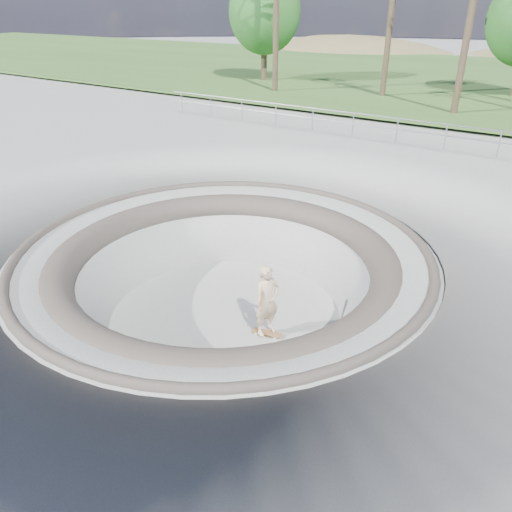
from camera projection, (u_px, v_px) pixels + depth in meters
The scene contains 7 objects.
ground at pixel (224, 250), 12.35m from camera, with size 180.00×180.00×0.00m, color #AEAFA9.
skate_bowl at pixel (226, 312), 13.19m from camera, with size 14.00×14.00×4.10m.
grass_strip at pixel (499, 81), 37.35m from camera, with size 180.00×36.00×0.12m.
safety_railing at pixel (397, 130), 20.90m from camera, with size 25.00×0.06×1.03m.
skateboard at pixel (267, 333), 12.36m from camera, with size 0.77×0.36×0.08m.
skater at pixel (267, 301), 11.94m from camera, with size 0.67×0.44×1.84m, color beige.
bushy_tree_left at pixel (264, 12), 35.30m from camera, with size 5.22×4.74×7.53m.
Camera 1 is at (6.86, -8.73, 5.48)m, focal length 35.00 mm.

